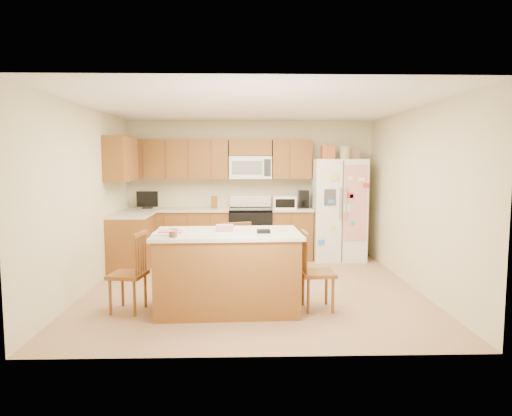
{
  "coord_description": "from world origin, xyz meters",
  "views": [
    {
      "loc": [
        -0.12,
        -6.21,
        1.76
      ],
      "look_at": [
        0.06,
        0.35,
        1.09
      ],
      "focal_mm": 32.0,
      "sensor_mm": 36.0,
      "label": 1
    }
  ],
  "objects_px": {
    "island": "(227,270)",
    "windsor_chair_right": "(316,272)",
    "refrigerator": "(338,208)",
    "stove": "(251,233)",
    "windsor_chair_back": "(234,258)",
    "windsor_chair_left": "(130,274)"
  },
  "relations": [
    {
      "from": "refrigerator",
      "to": "island",
      "type": "bearing_deg",
      "value": -124.25
    },
    {
      "from": "stove",
      "to": "refrigerator",
      "type": "xyz_separation_m",
      "value": [
        1.57,
        -0.06,
        0.45
      ]
    },
    {
      "from": "windsor_chair_back",
      "to": "refrigerator",
      "type": "bearing_deg",
      "value": 47.48
    },
    {
      "from": "windsor_chair_back",
      "to": "windsor_chair_left",
      "type": "bearing_deg",
      "value": -145.61
    },
    {
      "from": "windsor_chair_back",
      "to": "stove",
      "type": "bearing_deg",
      "value": 82.84
    },
    {
      "from": "windsor_chair_left",
      "to": "windsor_chair_right",
      "type": "xyz_separation_m",
      "value": [
        2.19,
        0.02,
        -0.0
      ]
    },
    {
      "from": "stove",
      "to": "island",
      "type": "distance_m",
      "value": 2.86
    },
    {
      "from": "island",
      "to": "stove",
      "type": "bearing_deg",
      "value": 83.58
    },
    {
      "from": "refrigerator",
      "to": "windsor_chair_back",
      "type": "relative_size",
      "value": 2.12
    },
    {
      "from": "island",
      "to": "windsor_chair_right",
      "type": "bearing_deg",
      "value": -1.2
    },
    {
      "from": "windsor_chair_back",
      "to": "windsor_chair_right",
      "type": "relative_size",
      "value": 1.02
    },
    {
      "from": "stove",
      "to": "windsor_chair_back",
      "type": "bearing_deg",
      "value": -97.16
    },
    {
      "from": "island",
      "to": "windsor_chair_right",
      "type": "distance_m",
      "value": 1.05
    },
    {
      "from": "windsor_chair_back",
      "to": "windsor_chair_right",
      "type": "xyz_separation_m",
      "value": [
        0.99,
        -0.8,
        -0.01
      ]
    },
    {
      "from": "stove",
      "to": "windsor_chair_back",
      "type": "relative_size",
      "value": 1.18
    },
    {
      "from": "refrigerator",
      "to": "island",
      "type": "relative_size",
      "value": 1.17
    },
    {
      "from": "stove",
      "to": "windsor_chair_back",
      "type": "distance_m",
      "value": 2.07
    },
    {
      "from": "stove",
      "to": "island",
      "type": "xyz_separation_m",
      "value": [
        -0.32,
        -2.84,
        -0.0
      ]
    },
    {
      "from": "island",
      "to": "windsor_chair_right",
      "type": "xyz_separation_m",
      "value": [
        1.05,
        -0.02,
        -0.03
      ]
    },
    {
      "from": "stove",
      "to": "windsor_chair_back",
      "type": "height_order",
      "value": "stove"
    },
    {
      "from": "refrigerator",
      "to": "windsor_chair_right",
      "type": "height_order",
      "value": "refrigerator"
    },
    {
      "from": "stove",
      "to": "windsor_chair_right",
      "type": "height_order",
      "value": "stove"
    }
  ]
}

